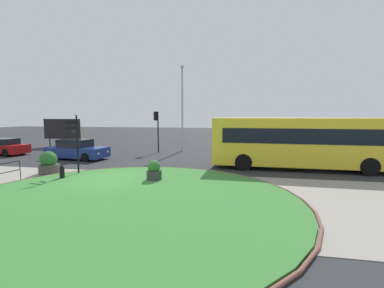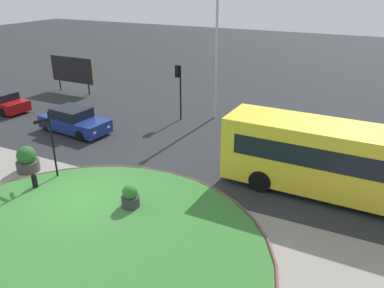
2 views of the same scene
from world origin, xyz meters
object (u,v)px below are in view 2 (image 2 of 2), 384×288
(bollard_foreground, at_px, (35,181))
(lamppost_tall, at_px, (216,55))
(planter_near_signpost, at_px, (27,160))
(planter_kerbside, at_px, (130,198))
(car_far_lane, at_px, (0,102))
(billboard_left, at_px, (72,70))
(signpost_directional, at_px, (51,140))
(car_near_lane, at_px, (74,121))
(traffic_light_near, at_px, (179,80))
(bus_yellow, at_px, (349,162))

(bollard_foreground, bearing_deg, lamppost_tall, 75.02)
(planter_near_signpost, relative_size, planter_kerbside, 1.21)
(car_far_lane, distance_m, billboard_left, 6.26)
(signpost_directional, distance_m, billboard_left, 15.26)
(car_near_lane, xyz_separation_m, planter_near_signpost, (1.63, -5.10, -0.11))
(traffic_light_near, height_order, lamppost_tall, lamppost_tall)
(billboard_left, distance_m, planter_near_signpost, 14.37)
(signpost_directional, xyz_separation_m, planter_near_signpost, (-1.72, -0.08, -1.35))
(signpost_directional, relative_size, traffic_light_near, 0.92)
(signpost_directional, height_order, car_near_lane, signpost_directional)
(signpost_directional, distance_m, bollard_foreground, 1.97)
(billboard_left, height_order, planter_near_signpost, billboard_left)
(bollard_foreground, relative_size, billboard_left, 0.18)
(signpost_directional, height_order, planter_kerbside, signpost_directional)
(car_far_lane, height_order, traffic_light_near, traffic_light_near)
(traffic_light_near, relative_size, lamppost_tall, 0.47)
(car_near_lane, relative_size, billboard_left, 1.10)
(signpost_directional, bearing_deg, lamppost_tall, 73.67)
(bus_yellow, distance_m, car_near_lane, 15.80)
(signpost_directional, height_order, car_far_lane, signpost_directional)
(lamppost_tall, height_order, planter_kerbside, lamppost_tall)
(billboard_left, bearing_deg, car_far_lane, -102.96)
(bus_yellow, bearing_deg, planter_near_signpost, -162.01)
(planter_near_signpost, bearing_deg, traffic_light_near, 73.35)
(car_near_lane, distance_m, car_far_lane, 7.68)
(bus_yellow, xyz_separation_m, billboard_left, (-21.97, 7.73, 0.17))
(bollard_foreground, distance_m, billboard_left, 16.28)
(planter_near_signpost, distance_m, planter_kerbside, 6.42)
(signpost_directional, relative_size, car_near_lane, 0.72)
(car_far_lane, height_order, billboard_left, billboard_left)
(signpost_directional, height_order, bus_yellow, signpost_directional)
(bollard_foreground, relative_size, car_near_lane, 0.16)
(bollard_foreground, distance_m, lamppost_tall, 13.47)
(car_near_lane, bearing_deg, traffic_light_near, 52.13)
(planter_near_signpost, bearing_deg, billboard_left, 123.27)
(planter_kerbside, bearing_deg, bus_yellow, 31.76)
(car_far_lane, relative_size, lamppost_tall, 0.60)
(bollard_foreground, relative_size, bus_yellow, 0.07)
(bollard_foreground, height_order, lamppost_tall, lamppost_tall)
(traffic_light_near, relative_size, planter_near_signpost, 2.80)
(car_far_lane, xyz_separation_m, lamppost_tall, (14.27, 5.35, 3.53))
(signpost_directional, bearing_deg, bollard_foreground, -91.89)
(bus_yellow, bearing_deg, car_far_lane, 177.00)
(signpost_directional, xyz_separation_m, traffic_light_near, (1.28, 9.93, 0.72))
(bollard_foreground, distance_m, planter_near_signpost, 2.04)
(planter_near_signpost, bearing_deg, bus_yellow, 16.71)
(traffic_light_near, bearing_deg, car_far_lane, 24.29)
(traffic_light_near, xyz_separation_m, lamppost_tall, (2.02, 1.33, 1.52))
(car_far_lane, bearing_deg, planter_near_signpost, 151.97)
(bollard_foreground, height_order, car_near_lane, car_near_lane)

